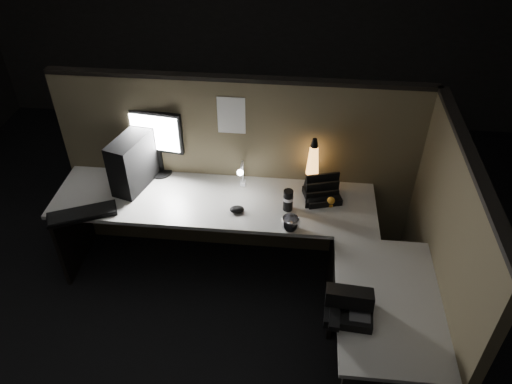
# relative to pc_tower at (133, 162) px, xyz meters

# --- Properties ---
(floor) EXTENTS (6.00, 6.00, 0.00)m
(floor) POSITION_rel_pc_tower_xyz_m (0.75, -0.72, -0.93)
(floor) COLOR black
(floor) RESTS_ON ground
(room_shell) EXTENTS (6.00, 6.00, 6.00)m
(room_shell) POSITION_rel_pc_tower_xyz_m (0.75, -0.72, 0.69)
(room_shell) COLOR silver
(room_shell) RESTS_ON ground
(partition_back) EXTENTS (2.66, 0.06, 1.50)m
(partition_back) POSITION_rel_pc_tower_xyz_m (0.75, 0.21, -0.18)
(partition_back) COLOR brown
(partition_back) RESTS_ON ground
(partition_right) EXTENTS (0.06, 1.66, 1.50)m
(partition_right) POSITION_rel_pc_tower_xyz_m (2.08, -0.62, -0.18)
(partition_right) COLOR brown
(partition_right) RESTS_ON ground
(desk) EXTENTS (2.60, 1.60, 0.73)m
(desk) POSITION_rel_pc_tower_xyz_m (0.93, -0.46, -0.35)
(desk) COLOR #A6A39D
(desk) RESTS_ON ground
(pc_tower) EXTENTS (0.27, 0.41, 0.40)m
(pc_tower) POSITION_rel_pc_tower_xyz_m (0.00, 0.00, 0.00)
(pc_tower) COLOR black
(pc_tower) RESTS_ON desk
(monitor) EXTENTS (0.40, 0.17, 0.52)m
(monitor) POSITION_rel_pc_tower_xyz_m (0.14, 0.18, 0.11)
(monitor) COLOR black
(monitor) RESTS_ON desk
(keyboard) EXTENTS (0.49, 0.33, 0.02)m
(keyboard) POSITION_rel_pc_tower_xyz_m (-0.27, -0.38, -0.19)
(keyboard) COLOR black
(keyboard) RESTS_ON desk
(mouse) EXTENTS (0.11, 0.09, 0.04)m
(mouse) POSITION_rel_pc_tower_xyz_m (0.78, -0.23, -0.18)
(mouse) COLOR black
(mouse) RESTS_ON desk
(clip_lamp) EXTENTS (0.04, 0.18, 0.23)m
(clip_lamp) POSITION_rel_pc_tower_xyz_m (0.78, 0.01, -0.07)
(clip_lamp) COLOR white
(clip_lamp) RESTS_ON desk
(organizer) EXTENTS (0.29, 0.27, 0.18)m
(organizer) POSITION_rel_pc_tower_xyz_m (1.37, -0.02, -0.16)
(organizer) COLOR black
(organizer) RESTS_ON desk
(lava_lamp) EXTENTS (0.11, 0.11, 0.42)m
(lava_lamp) POSITION_rel_pc_tower_xyz_m (1.29, 0.09, -0.03)
(lava_lamp) COLOR black
(lava_lamp) RESTS_ON desk
(travel_mug) EXTENTS (0.07, 0.07, 0.16)m
(travel_mug) POSITION_rel_pc_tower_xyz_m (1.13, -0.17, -0.12)
(travel_mug) COLOR black
(travel_mug) RESTS_ON desk
(steel_mug) EXTENTS (0.16, 0.16, 0.10)m
(steel_mug) POSITION_rel_pc_tower_xyz_m (1.16, -0.38, -0.15)
(steel_mug) COLOR silver
(steel_mug) RESTS_ON desk
(figurine) EXTENTS (0.05, 0.05, 0.05)m
(figurine) POSITION_rel_pc_tower_xyz_m (1.43, -0.10, -0.15)
(figurine) COLOR orange
(figurine) RESTS_ON desk
(pinned_paper) EXTENTS (0.20, 0.00, 0.28)m
(pinned_paper) POSITION_rel_pc_tower_xyz_m (0.70, 0.18, 0.32)
(pinned_paper) COLOR white
(pinned_paper) RESTS_ON partition_back
(desk_phone) EXTENTS (0.28, 0.29, 0.16)m
(desk_phone) POSITION_rel_pc_tower_xyz_m (1.50, -1.03, -0.14)
(desk_phone) COLOR black
(desk_phone) RESTS_ON desk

